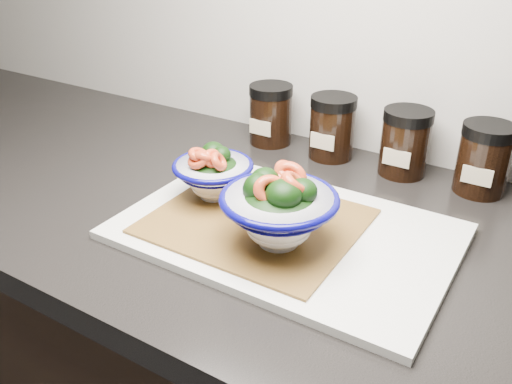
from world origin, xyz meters
The scene contains 9 objects.
countertop centered at (0.00, 1.45, 0.88)m, with size 3.50×0.60×0.04m, color black.
cutting_board centered at (-0.10, 1.41, 0.91)m, with size 0.45×0.30×0.01m, color silver.
bamboo_mat centered at (-0.15, 1.40, 0.91)m, with size 0.28×0.24×0.00m, color brown.
bowl_left centered at (-0.24, 1.43, 0.95)m, with size 0.12×0.12×0.09m.
bowl_right centered at (-0.09, 1.37, 0.96)m, with size 0.15×0.15×0.11m.
spice_jar_a centered at (-0.29, 1.69, 0.96)m, with size 0.08×0.08×0.11m.
spice_jar_b centered at (-0.16, 1.69, 0.96)m, with size 0.08×0.08×0.11m.
spice_jar_c centered at (-0.03, 1.69, 0.96)m, with size 0.08×0.08×0.11m.
spice_jar_d centered at (0.09, 1.69, 0.96)m, with size 0.08×0.08×0.11m.
Camera 1 is at (0.20, 0.85, 1.31)m, focal length 38.00 mm.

